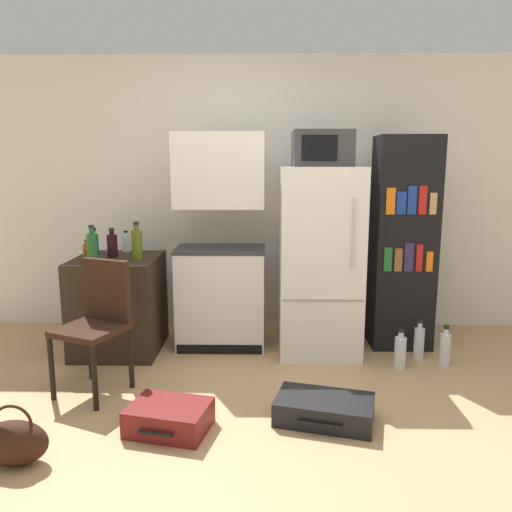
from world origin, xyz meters
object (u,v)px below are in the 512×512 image
at_px(side_table, 119,304).
at_px(bottle_wine_dark, 112,245).
at_px(microwave, 322,149).
at_px(water_bottle_middle, 400,352).
at_px(bookshelf, 403,243).
at_px(suitcase_large_flat, 324,409).
at_px(suitcase_small_flat, 169,418).
at_px(bottle_olive_oil, 137,244).
at_px(bottle_amber_beer, 87,250).
at_px(kitchen_hutch, 220,251).
at_px(water_bottle_back, 419,342).
at_px(refrigerator, 319,261).
at_px(bottle_clear_short, 126,243).
at_px(water_bottle_front, 445,349).
at_px(bottle_green_tall, 92,248).
at_px(chair, 99,314).
at_px(bottle_blue_soda, 95,246).
at_px(handbag, 14,442).

bearing_deg(side_table, bottle_wine_dark, 155.48).
relative_size(microwave, water_bottle_middle, 1.47).
relative_size(microwave, bottle_wine_dark, 1.91).
bearing_deg(bookshelf, microwave, -169.17).
relative_size(suitcase_large_flat, suitcase_small_flat, 1.25).
distance_m(bottle_olive_oil, water_bottle_middle, 2.24).
distance_m(bottle_amber_beer, water_bottle_middle, 2.64).
bearing_deg(suitcase_large_flat, bottle_olive_oil, 156.58).
bearing_deg(kitchen_hutch, water_bottle_back, -10.44).
height_order(refrigerator, bottle_clear_short, refrigerator).
relative_size(bookshelf, suitcase_large_flat, 2.73).
bearing_deg(microwave, refrigerator, 75.17).
height_order(water_bottle_front, water_bottle_back, water_bottle_back).
height_order(kitchen_hutch, refrigerator, kitchen_hutch).
bearing_deg(bottle_green_tall, suitcase_large_flat, -28.36).
height_order(bottle_olive_oil, bottle_amber_beer, bottle_olive_oil).
bearing_deg(refrigerator, bottle_amber_beer, -179.30).
relative_size(bookshelf, chair, 1.97).
height_order(bottle_clear_short, water_bottle_back, bottle_clear_short).
bearing_deg(microwave, suitcase_large_flat, -93.99).
bearing_deg(bottle_wine_dark, bottle_clear_short, 82.38).
height_order(bottle_blue_soda, suitcase_small_flat, bottle_blue_soda).
height_order(bottle_blue_soda, water_bottle_back, bottle_blue_soda).
bearing_deg(kitchen_hutch, handbag, -117.63).
distance_m(microwave, water_bottle_middle, 1.70).
xyz_separation_m(kitchen_hutch, bottle_amber_beer, (-1.09, -0.12, 0.02)).
distance_m(chair, handbag, 1.01).
xyz_separation_m(bottle_wine_dark, chair, (0.12, -0.76, -0.36)).
bearing_deg(bookshelf, water_bottle_middle, -103.27).
height_order(water_bottle_middle, water_bottle_back, water_bottle_back).
bearing_deg(kitchen_hutch, suitcase_large_flat, -60.43).
xyz_separation_m(bottle_wine_dark, water_bottle_back, (2.51, -0.19, -0.76)).
height_order(suitcase_large_flat, handbag, handbag).
bearing_deg(water_bottle_back, water_bottle_front, -40.62).
height_order(side_table, water_bottle_middle, side_table).
height_order(bottle_olive_oil, water_bottle_front, bottle_olive_oil).
distance_m(kitchen_hutch, bottle_wine_dark, 0.89).
bearing_deg(bottle_clear_short, suitcase_small_flat, -67.71).
xyz_separation_m(side_table, bottle_amber_beer, (-0.24, 0.00, 0.46)).
xyz_separation_m(kitchen_hutch, microwave, (0.83, -0.10, 0.84)).
xyz_separation_m(bookshelf, water_bottle_back, (0.08, -0.33, -0.76)).
xyz_separation_m(bottle_olive_oil, water_bottle_back, (2.27, -0.09, -0.79)).
bearing_deg(microwave, bottle_clear_short, 170.88).
relative_size(bookshelf, water_bottle_middle, 5.67).
bearing_deg(water_bottle_front, refrigerator, 160.70).
bearing_deg(refrigerator, handbag, -136.26).
bearing_deg(bottle_green_tall, kitchen_hutch, 22.58).
height_order(side_table, handbag, side_table).
height_order(bottle_blue_soda, chair, bottle_blue_soda).
bearing_deg(bottle_clear_short, water_bottle_front, -12.90).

